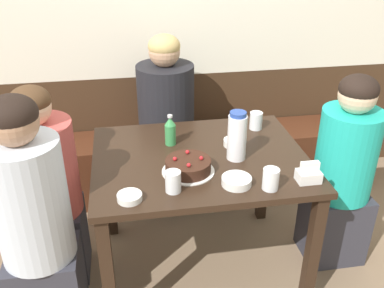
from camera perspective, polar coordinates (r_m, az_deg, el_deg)
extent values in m
plane|color=#846B51|center=(2.72, 0.93, -15.69)|extent=(12.00, 12.00, 0.00)
cube|color=#3D2819|center=(3.33, -2.26, 2.24)|extent=(4.80, 0.04, 0.86)
cube|color=#472314|center=(3.23, -1.69, -2.58)|extent=(2.78, 0.38, 0.47)
cube|color=black|center=(2.27, 1.07, -2.02)|extent=(1.13, 0.89, 0.03)
cube|color=black|center=(2.16, -11.11, -17.13)|extent=(0.06, 0.06, 0.72)
cube|color=black|center=(2.33, 15.75, -13.83)|extent=(0.06, 0.06, 0.72)
cube|color=black|center=(2.78, -11.02, -5.63)|extent=(0.06, 0.06, 0.72)
cube|color=black|center=(2.91, 9.57, -3.81)|extent=(0.06, 0.06, 0.72)
cylinder|color=white|center=(2.13, -0.52, -3.65)|extent=(0.26, 0.26, 0.01)
cylinder|color=#381E14|center=(2.11, -0.52, -2.88)|extent=(0.23, 0.23, 0.06)
sphere|color=red|center=(2.14, -0.61, -1.07)|extent=(0.02, 0.02, 0.02)
sphere|color=red|center=(2.09, -2.30, -1.98)|extent=(0.02, 0.02, 0.02)
sphere|color=red|center=(2.03, -0.44, -2.83)|extent=(0.02, 0.02, 0.02)
sphere|color=red|center=(2.09, 1.24, -1.88)|extent=(0.02, 0.02, 0.02)
cylinder|color=white|center=(2.20, 6.01, 0.86)|extent=(0.10, 0.10, 0.24)
cylinder|color=#28479E|center=(2.14, 6.18, 3.98)|extent=(0.08, 0.08, 0.02)
cylinder|color=#388E4C|center=(2.36, -2.90, 1.26)|extent=(0.06, 0.06, 0.12)
cone|color=#388E4C|center=(2.33, -2.95, 3.05)|extent=(0.06, 0.06, 0.05)
cylinder|color=silver|center=(2.31, -2.97, 3.72)|extent=(0.03, 0.03, 0.01)
cube|color=white|center=(2.11, 15.26, -4.16)|extent=(0.11, 0.08, 0.05)
cube|color=white|center=(2.09, 15.44, -2.94)|extent=(0.09, 0.03, 0.05)
cylinder|color=white|center=(1.94, -8.32, -7.02)|extent=(0.11, 0.11, 0.03)
cylinder|color=white|center=(2.03, 5.96, -4.93)|extent=(0.14, 0.14, 0.04)
cylinder|color=white|center=(2.37, 5.65, 0.20)|extent=(0.12, 0.12, 0.04)
cylinder|color=silver|center=(1.96, -2.53, -5.03)|extent=(0.07, 0.07, 0.10)
cylinder|color=silver|center=(2.01, 10.46, -4.62)|extent=(0.08, 0.08, 0.10)
cylinder|color=silver|center=(2.57, 8.53, 3.10)|extent=(0.08, 0.08, 0.10)
cube|color=#33333D|center=(3.12, -3.21, -4.02)|extent=(0.30, 0.34, 0.45)
cylinder|color=black|center=(2.88, -3.48, 4.80)|extent=(0.38, 0.38, 0.59)
sphere|color=tan|center=(2.75, -3.71, 12.20)|extent=(0.20, 0.20, 0.20)
ellipsoid|color=tan|center=(2.75, -3.73, 12.91)|extent=(0.20, 0.20, 0.15)
cube|color=#33333D|center=(2.39, -18.58, -17.62)|extent=(0.34, 0.30, 0.45)
cylinder|color=silver|center=(2.06, -20.77, -7.21)|extent=(0.34, 0.34, 0.60)
sphere|color=#A87A5B|center=(1.88, -22.77, 2.74)|extent=(0.21, 0.21, 0.21)
ellipsoid|color=black|center=(1.86, -22.97, 3.76)|extent=(0.21, 0.21, 0.16)
cube|color=#33333D|center=(2.79, 18.27, -10.06)|extent=(0.34, 0.30, 0.45)
cylinder|color=#1EB2A3|center=(2.53, 19.88, -1.29)|extent=(0.33, 0.33, 0.52)
sphere|color=beige|center=(2.39, 21.23, 6.09)|extent=(0.20, 0.20, 0.20)
ellipsoid|color=black|center=(2.38, 21.38, 6.87)|extent=(0.21, 0.21, 0.15)
cube|color=#33333D|center=(2.65, -17.64, -12.22)|extent=(0.34, 0.30, 0.45)
cylinder|color=#BC4C47|center=(2.37, -19.30, -3.14)|extent=(0.36, 0.36, 0.52)
sphere|color=beige|center=(2.22, -20.70, 4.63)|extent=(0.20, 0.20, 0.20)
ellipsoid|color=#4C331E|center=(2.21, -20.85, 5.44)|extent=(0.20, 0.20, 0.15)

